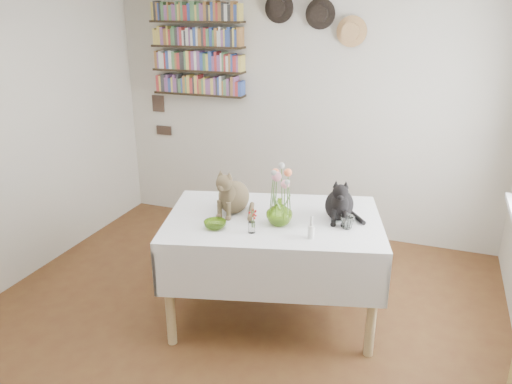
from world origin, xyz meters
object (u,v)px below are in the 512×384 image
at_px(black_cat, 340,197).
at_px(flower_vase, 279,211).
at_px(tabby_cat, 234,189).
at_px(dining_table, 273,243).
at_px(bookshelf_unit, 198,50).

bearing_deg(black_cat, flower_vase, -158.01).
bearing_deg(black_cat, tabby_cat, 179.36).
relative_size(dining_table, tabby_cat, 4.84).
distance_m(tabby_cat, black_cat, 0.77).
xyz_separation_m(dining_table, black_cat, (0.45, 0.15, 0.37)).
bearing_deg(tabby_cat, dining_table, 6.65).
distance_m(dining_table, black_cat, 0.60).
bearing_deg(dining_table, bookshelf_unit, 130.48).
bearing_deg(flower_vase, tabby_cat, 165.13).
height_order(black_cat, bookshelf_unit, bookshelf_unit).
distance_m(flower_vase, bookshelf_unit, 2.38).
relative_size(tabby_cat, black_cat, 1.09).
bearing_deg(flower_vase, dining_table, 127.30).
xyz_separation_m(dining_table, bookshelf_unit, (-1.35, 1.58, 1.22)).
relative_size(black_cat, bookshelf_unit, 0.33).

